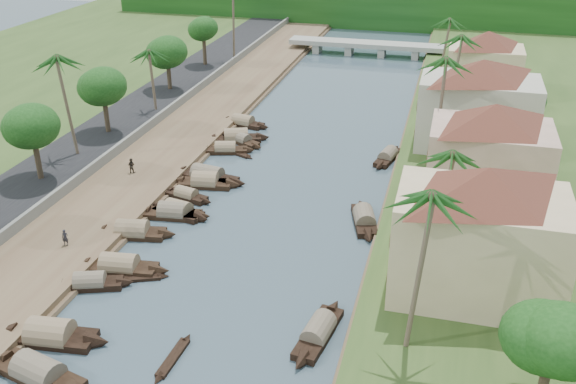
% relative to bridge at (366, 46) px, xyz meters
% --- Properties ---
extents(ground, '(220.00, 220.00, 0.00)m').
position_rel_bridge_xyz_m(ground, '(-0.00, -72.00, -1.72)').
color(ground, '#3D505B').
rests_on(ground, ground).
extents(left_bank, '(10.00, 180.00, 0.80)m').
position_rel_bridge_xyz_m(left_bank, '(-16.00, -52.00, -1.32)').
color(left_bank, brown).
rests_on(left_bank, ground).
extents(right_bank, '(16.00, 180.00, 1.20)m').
position_rel_bridge_xyz_m(right_bank, '(19.00, -52.00, -1.12)').
color(right_bank, '#2F491D').
rests_on(right_bank, ground).
extents(road, '(8.00, 180.00, 1.40)m').
position_rel_bridge_xyz_m(road, '(-24.50, -52.00, -1.02)').
color(road, black).
rests_on(road, ground).
extents(retaining_wall, '(0.40, 180.00, 1.10)m').
position_rel_bridge_xyz_m(retaining_wall, '(-20.20, -52.00, -0.37)').
color(retaining_wall, slate).
rests_on(retaining_wall, left_bank).
extents(treeline, '(120.00, 14.00, 8.00)m').
position_rel_bridge_xyz_m(treeline, '(-0.00, 28.00, 2.28)').
color(treeline, '#123B10').
rests_on(treeline, ground).
extents(bridge, '(28.00, 4.00, 2.40)m').
position_rel_bridge_xyz_m(bridge, '(0.00, 0.00, 0.00)').
color(bridge, '#97978E').
rests_on(bridge, ground).
extents(building_near, '(14.85, 14.85, 10.20)m').
position_rel_bridge_xyz_m(building_near, '(18.99, -74.00, 4.66)').
color(building_near, beige).
rests_on(building_near, right_bank).
extents(building_mid, '(14.11, 14.11, 9.70)m').
position_rel_bridge_xyz_m(building_mid, '(19.99, -58.00, 4.41)').
color(building_mid, beige).
rests_on(building_mid, right_bank).
extents(building_far, '(15.59, 15.59, 10.20)m').
position_rel_bridge_xyz_m(building_far, '(18.99, -44.00, 4.66)').
color(building_far, beige).
rests_on(building_far, right_bank).
extents(building_distant, '(12.62, 12.62, 9.20)m').
position_rel_bridge_xyz_m(building_distant, '(19.99, -24.00, 4.16)').
color(building_distant, beige).
rests_on(building_distant, right_bank).
extents(sampan_0, '(9.42, 4.03, 2.40)m').
position_rel_bridge_xyz_m(sampan_0, '(-7.84, -89.34, -1.30)').
color(sampan_0, black).
rests_on(sampan_0, ground).
extents(sampan_1, '(9.02, 2.97, 2.58)m').
position_rel_bridge_xyz_m(sampan_1, '(-9.28, -85.79, -1.30)').
color(sampan_1, black).
rests_on(sampan_1, ground).
extents(sampan_2, '(8.87, 2.79, 2.29)m').
position_rel_bridge_xyz_m(sampan_2, '(-8.91, -76.50, -1.30)').
color(sampan_2, black).
rests_on(sampan_2, ground).
extents(sampan_3, '(7.10, 3.67, 1.93)m').
position_rel_bridge_xyz_m(sampan_3, '(-10.01, -79.26, -1.31)').
color(sampan_3, black).
rests_on(sampan_3, ground).
extents(sampan_4, '(8.40, 3.21, 2.32)m').
position_rel_bridge_xyz_m(sampan_4, '(-10.53, -71.02, -1.30)').
color(sampan_4, black).
rests_on(sampan_4, ground).
extents(sampan_5, '(7.19, 3.19, 2.24)m').
position_rel_bridge_xyz_m(sampan_5, '(-8.15, -66.28, -1.31)').
color(sampan_5, black).
rests_on(sampan_5, ground).
extents(sampan_6, '(7.72, 2.61, 2.26)m').
position_rel_bridge_xyz_m(sampan_6, '(-8.52, -66.75, -1.31)').
color(sampan_6, black).
rests_on(sampan_6, ground).
extents(sampan_7, '(6.39, 2.77, 1.74)m').
position_rel_bridge_xyz_m(sampan_7, '(-8.74, -62.85, -1.32)').
color(sampan_7, black).
rests_on(sampan_7, ground).
extents(sampan_8, '(7.94, 2.92, 2.38)m').
position_rel_bridge_xyz_m(sampan_8, '(-8.01, -59.54, -1.30)').
color(sampan_8, black).
rests_on(sampan_8, ground).
extents(sampan_9, '(9.70, 3.44, 2.38)m').
position_rel_bridge_xyz_m(sampan_9, '(-8.39, -57.93, -1.30)').
color(sampan_9, black).
rests_on(sampan_9, ground).
extents(sampan_10, '(7.23, 3.35, 1.99)m').
position_rel_bridge_xyz_m(sampan_10, '(-9.05, -50.38, -1.31)').
color(sampan_10, black).
rests_on(sampan_10, ground).
extents(sampan_11, '(8.60, 4.74, 2.41)m').
position_rel_bridge_xyz_m(sampan_11, '(-9.05, -46.51, -1.30)').
color(sampan_11, black).
rests_on(sampan_11, ground).
extents(sampan_12, '(7.35, 4.94, 1.87)m').
position_rel_bridge_xyz_m(sampan_12, '(-8.36, -46.93, -1.32)').
color(sampan_12, black).
rests_on(sampan_12, ground).
extents(sampan_13, '(7.97, 3.16, 2.15)m').
position_rel_bridge_xyz_m(sampan_13, '(-9.94, -41.11, -1.31)').
color(sampan_13, black).
rests_on(sampan_13, ground).
extents(sampan_14, '(2.84, 8.64, 2.08)m').
position_rel_bridge_xyz_m(sampan_14, '(8.72, -80.64, -1.31)').
color(sampan_14, black).
rests_on(sampan_14, ground).
extents(sampan_15, '(3.85, 8.38, 2.21)m').
position_rel_bridge_xyz_m(sampan_15, '(9.36, -63.32, -1.31)').
color(sampan_15, black).
rests_on(sampan_15, ground).
extents(sampan_16, '(3.06, 7.84, 1.93)m').
position_rel_bridge_xyz_m(sampan_16, '(9.70, -47.65, -1.32)').
color(sampan_16, black).
rests_on(sampan_16, ground).
extents(canoe_0, '(0.97, 5.42, 0.71)m').
position_rel_bridge_xyz_m(canoe_0, '(-0.24, -85.42, -1.62)').
color(canoe_0, black).
rests_on(canoe_0, ground).
extents(canoe_1, '(5.08, 2.78, 0.83)m').
position_rel_bridge_xyz_m(canoe_1, '(-6.93, -77.33, -1.62)').
color(canoe_1, black).
rests_on(canoe_1, ground).
extents(canoe_2, '(4.85, 2.72, 0.73)m').
position_rel_bridge_xyz_m(canoe_2, '(-7.58, -50.49, -1.62)').
color(canoe_2, black).
rests_on(canoe_2, ground).
extents(palm_0, '(3.20, 3.20, 12.83)m').
position_rel_bridge_xyz_m(palm_0, '(15.00, -81.48, 10.47)').
color(palm_0, brown).
rests_on(palm_0, ground).
extents(palm_1, '(3.20, 3.20, 10.03)m').
position_rel_bridge_xyz_m(palm_1, '(16.00, -67.85, 7.78)').
color(palm_1, brown).
rests_on(palm_1, ground).
extents(palm_2, '(3.20, 3.20, 13.47)m').
position_rel_bridge_xyz_m(palm_2, '(15.00, -51.97, 11.08)').
color(palm_2, brown).
rests_on(palm_2, ground).
extents(palm_3, '(3.20, 3.20, 12.00)m').
position_rel_bridge_xyz_m(palm_3, '(16.00, -34.36, 9.67)').
color(palm_3, brown).
rests_on(palm_3, ground).
extents(palm_5, '(3.20, 3.20, 12.42)m').
position_rel_bridge_xyz_m(palm_5, '(-24.00, -57.95, 10.28)').
color(palm_5, brown).
rests_on(palm_5, ground).
extents(palm_6, '(3.20, 3.20, 9.38)m').
position_rel_bridge_xyz_m(palm_6, '(-22.00, -41.67, 7.34)').
color(palm_6, brown).
rests_on(palm_6, ground).
extents(palm_7, '(3.20, 3.20, 10.90)m').
position_rel_bridge_xyz_m(palm_7, '(14.00, -18.24, 8.62)').
color(palm_7, brown).
rests_on(palm_7, ground).
extents(tree_2, '(5.37, 5.37, 7.83)m').
position_rel_bridge_xyz_m(tree_2, '(-24.00, -64.68, 5.22)').
color(tree_2, '#4F3D2D').
rests_on(tree_2, ground).
extents(tree_3, '(5.40, 5.40, 7.84)m').
position_rel_bridge_xyz_m(tree_3, '(-24.00, -50.72, 5.21)').
color(tree_3, '#4F3D2D').
rests_on(tree_3, ground).
extents(tree_4, '(5.45, 5.45, 7.59)m').
position_rel_bridge_xyz_m(tree_4, '(-24.00, -32.54, 4.95)').
color(tree_4, '#4F3D2D').
rests_on(tree_4, ground).
extents(tree_5, '(4.43, 4.43, 7.65)m').
position_rel_bridge_xyz_m(tree_5, '(-24.00, -18.45, 5.39)').
color(tree_5, '#4F3D2D').
rests_on(tree_5, ground).
extents(tree_6, '(4.08, 4.08, 6.93)m').
position_rel_bridge_xyz_m(tree_6, '(24.00, -42.40, 4.61)').
color(tree_6, '#4F3D2D').
rests_on(tree_6, ground).
extents(tree_7, '(4.93, 4.93, 6.79)m').
position_rel_bridge_xyz_m(tree_7, '(23.00, -84.67, 4.17)').
color(tree_7, '#4F3D2D').
rests_on(tree_7, ground).
extents(person_near, '(0.62, 0.49, 1.48)m').
position_rel_bridge_xyz_m(person_near, '(-14.65, -75.11, -0.18)').
color(person_near, '#26252C').
rests_on(person_near, left_bank).
extents(person_far, '(0.82, 0.65, 1.62)m').
position_rel_bridge_xyz_m(person_far, '(-16.22, -59.90, -0.11)').
color(person_far, '#322A23').
rests_on(person_far, left_bank).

